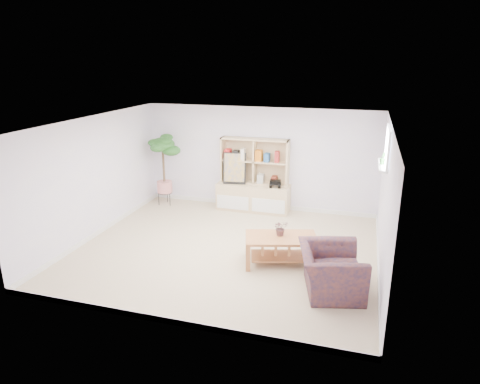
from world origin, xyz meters
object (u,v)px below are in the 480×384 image
(coffee_table, at_px, (281,250))
(armchair, at_px, (331,268))
(storage_unit, at_px, (253,176))
(floor_tree, at_px, (164,170))

(coffee_table, bearing_deg, armchair, -53.57)
(coffee_table, xyz_separation_m, armchair, (0.92, -0.71, 0.15))
(coffee_table, relative_size, armchair, 1.14)
(storage_unit, height_order, floor_tree, floor_tree)
(armchair, bearing_deg, floor_tree, 40.90)
(floor_tree, distance_m, armchair, 5.23)
(storage_unit, bearing_deg, floor_tree, -174.21)
(storage_unit, height_order, armchair, storage_unit)
(storage_unit, distance_m, armchair, 3.86)
(coffee_table, height_order, floor_tree, floor_tree)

